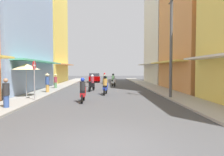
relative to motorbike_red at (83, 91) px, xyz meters
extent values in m
plane|color=#424244|center=(1.39, 7.80, -0.70)|extent=(84.84, 84.84, 0.00)
cube|color=gray|center=(-4.07, 7.80, -0.64)|extent=(2.11, 46.56, 0.12)
cube|color=#ADA89E|center=(6.85, 7.80, -0.64)|extent=(2.11, 46.56, 0.12)
cube|color=#8CA5CC|center=(-8.12, 6.67, 4.85)|extent=(6.00, 12.25, 11.12)
cube|color=#4CB28C|center=(-4.62, 6.67, 2.10)|extent=(1.10, 11.03, 0.12)
cube|color=#EFD159|center=(-8.12, 18.04, 6.49)|extent=(6.00, 9.33, 14.39)
cube|color=#D88C4C|center=(-4.62, 18.04, 2.10)|extent=(1.10, 8.40, 0.12)
cube|color=#D88C4C|center=(10.90, 7.00, 7.18)|extent=(6.00, 9.50, 15.77)
cube|color=#EFD159|center=(7.40, 7.00, 2.10)|extent=(1.10, 8.55, 0.12)
cube|color=silver|center=(10.90, 16.86, 7.32)|extent=(6.00, 9.34, 16.05)
cube|color=silver|center=(7.40, 16.86, 2.10)|extent=(1.10, 8.40, 0.12)
cylinder|color=black|center=(-0.01, 0.65, -0.42)|extent=(0.09, 0.56, 0.56)
cylinder|color=black|center=(0.01, -0.60, -0.42)|extent=(0.09, 0.56, 0.56)
cube|color=red|center=(0.00, -0.02, -0.20)|extent=(0.29, 1.00, 0.24)
cube|color=black|center=(0.00, -0.22, 0.00)|extent=(0.29, 0.56, 0.14)
cylinder|color=red|center=(-0.01, 0.53, 0.00)|extent=(0.28, 0.28, 0.45)
cylinder|color=black|center=(-0.01, 0.53, 0.25)|extent=(0.55, 0.04, 0.03)
cylinder|color=#262628|center=(0.00, -0.17, 0.35)|extent=(0.34, 0.34, 0.55)
sphere|color=#1E38B7|center=(0.00, -0.17, 0.75)|extent=(0.26, 0.26, 0.26)
cylinder|color=black|center=(2.48, 11.05, -0.42)|extent=(0.18, 0.57, 0.56)
cylinder|color=black|center=(2.26, 12.28, -0.42)|extent=(0.18, 0.57, 0.56)
cube|color=silver|center=(2.37, 11.71, -0.20)|extent=(0.45, 1.03, 0.24)
cube|color=black|center=(2.33, 11.91, 0.00)|extent=(0.37, 0.60, 0.14)
cylinder|color=silver|center=(2.46, 11.17, 0.00)|extent=(0.28, 0.28, 0.45)
cylinder|color=black|center=(2.46, 11.17, 0.25)|extent=(0.55, 0.13, 0.03)
cylinder|color=#598C59|center=(2.34, 11.86, 0.35)|extent=(0.34, 0.34, 0.55)
sphere|color=black|center=(2.34, 11.86, 0.75)|extent=(0.26, 0.26, 0.26)
cylinder|color=black|center=(-0.05, 5.95, -0.42)|extent=(0.21, 0.56, 0.56)
cylinder|color=black|center=(0.24, 7.17, -0.42)|extent=(0.21, 0.56, 0.56)
cube|color=black|center=(0.11, 6.61, -0.20)|extent=(0.50, 1.04, 0.24)
cube|color=black|center=(0.15, 6.81, 0.00)|extent=(0.40, 0.61, 0.14)
cylinder|color=black|center=(-0.02, 6.08, 0.00)|extent=(0.28, 0.28, 0.45)
cylinder|color=black|center=(-0.02, 6.08, 0.25)|extent=(0.54, 0.15, 0.03)
cylinder|color=#99333F|center=(0.14, 6.76, 0.35)|extent=(0.34, 0.34, 0.55)
sphere|color=silver|center=(0.14, 6.76, 0.75)|extent=(0.26, 0.26, 0.26)
cylinder|color=black|center=(1.50, 4.48, -0.42)|extent=(0.16, 0.57, 0.56)
cylinder|color=black|center=(1.33, 3.24, -0.42)|extent=(0.16, 0.57, 0.56)
cube|color=#1E38B7|center=(1.41, 3.81, -0.20)|extent=(0.41, 1.03, 0.24)
cube|color=black|center=(1.38, 3.61, 0.00)|extent=(0.35, 0.59, 0.14)
cylinder|color=#1E38B7|center=(1.48, 4.35, 0.00)|extent=(0.28, 0.28, 0.45)
cylinder|color=black|center=(1.48, 4.35, 0.25)|extent=(0.55, 0.10, 0.03)
cylinder|color=#BF8C3F|center=(1.39, 3.66, 0.35)|extent=(0.34, 0.34, 0.55)
sphere|color=black|center=(1.39, 3.66, 0.75)|extent=(0.26, 0.26, 0.26)
cylinder|color=black|center=(1.53, 17.29, -0.42)|extent=(0.26, 0.55, 0.56)
cylinder|color=black|center=(1.11, 16.12, -0.42)|extent=(0.26, 0.55, 0.56)
cube|color=#197233|center=(1.30, 16.66, -0.20)|extent=(0.60, 1.04, 0.24)
cube|color=black|center=(1.23, 16.47, 0.00)|extent=(0.45, 0.62, 0.14)
cylinder|color=#197233|center=(1.48, 17.18, 0.00)|extent=(0.28, 0.28, 0.45)
cylinder|color=black|center=(1.48, 17.18, 0.25)|extent=(0.53, 0.21, 0.03)
cylinder|color=beige|center=(1.25, 16.52, 0.35)|extent=(0.34, 0.34, 0.55)
sphere|color=red|center=(1.25, 16.52, 0.75)|extent=(0.26, 0.26, 0.26)
cube|color=#8C0000|center=(-0.45, 20.26, -0.10)|extent=(2.05, 4.21, 0.70)
cube|color=#333D47|center=(-0.44, 20.11, 0.45)|extent=(1.75, 2.21, 0.60)
cylinder|color=black|center=(-1.29, 21.46, -0.38)|extent=(0.23, 0.65, 0.64)
cylinder|color=black|center=(0.21, 21.56, -0.38)|extent=(0.23, 0.65, 0.64)
cylinder|color=black|center=(-1.11, 18.96, -0.38)|extent=(0.23, 0.65, 0.64)
cylinder|color=black|center=(0.38, 19.07, -0.38)|extent=(0.23, 0.65, 0.64)
cylinder|color=#BF8C3F|center=(-3.60, 4.73, -0.31)|extent=(0.28, 0.28, 0.78)
cylinder|color=#334C8C|center=(-3.60, 4.73, 0.40)|extent=(0.34, 0.34, 0.66)
sphere|color=tan|center=(-3.60, 4.73, 0.87)|extent=(0.22, 0.22, 0.22)
cone|color=#D1B77A|center=(-3.60, 4.73, 0.97)|extent=(0.44, 0.44, 0.16)
cylinder|color=#334C8C|center=(-3.71, -2.33, -0.33)|extent=(0.28, 0.28, 0.75)
cylinder|color=#262628|center=(-3.71, -2.33, 0.36)|extent=(0.34, 0.34, 0.63)
sphere|color=#9E7256|center=(-3.71, -2.33, 0.82)|extent=(0.22, 0.22, 0.22)
cylinder|color=#598C59|center=(-3.85, 8.64, -0.35)|extent=(0.28, 0.28, 0.71)
cylinder|color=#99333F|center=(-3.85, 8.64, 0.30)|extent=(0.34, 0.34, 0.60)
sphere|color=tan|center=(-3.85, 8.64, 0.74)|extent=(0.22, 0.22, 0.22)
cone|color=#D1B77A|center=(-3.85, 8.64, 0.84)|extent=(0.44, 0.44, 0.16)
cylinder|color=#99999E|center=(-4.28, 1.86, 0.47)|extent=(0.05, 0.05, 2.35)
cone|color=beige|center=(-4.28, 1.86, 1.59)|extent=(1.94, 1.94, 0.45)
cylinder|color=#4C4C4F|center=(6.04, 1.26, 3.01)|extent=(0.20, 0.20, 7.43)
cylinder|color=#3F382D|center=(6.04, 1.26, 6.13)|extent=(0.08, 1.20, 0.08)
cylinder|color=gray|center=(-3.16, 0.31, 0.60)|extent=(0.07, 0.07, 2.60)
cylinder|color=red|center=(-3.16, 0.31, 1.65)|extent=(0.02, 0.60, 0.60)
cube|color=white|center=(-3.16, 0.31, 1.65)|extent=(0.03, 0.40, 0.10)
camera|label=1|loc=(1.47, -13.02, 1.41)|focal=32.78mm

